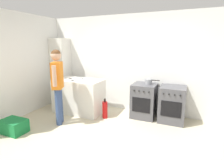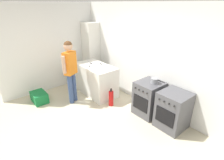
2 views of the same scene
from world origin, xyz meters
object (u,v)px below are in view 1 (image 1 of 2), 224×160
(fire_extinguisher, at_px, (105,110))
(recycling_crate_lower, at_px, (14,126))
(knife_bread, at_px, (79,78))
(person, at_px, (58,80))
(knife_utility, at_px, (69,78))
(oven_right, at_px, (172,104))
(knife_carving, at_px, (75,81))
(pot, at_px, (149,82))
(oven_left, at_px, (144,100))
(larder_cabinet, at_px, (61,71))

(fire_extinguisher, relative_size, recycling_crate_lower, 0.96)
(knife_bread, xyz_separation_m, fire_extinguisher, (0.95, -0.32, -0.69))
(knife_bread, relative_size, person, 0.20)
(knife_utility, bearing_deg, oven_right, 7.72)
(knife_carving, xyz_separation_m, person, (-0.05, -0.59, 0.13))
(knife_bread, bearing_deg, pot, 6.06)
(oven_right, height_order, knife_carving, knife_carving)
(knife_utility, distance_m, recycling_crate_lower, 1.75)
(oven_right, bearing_deg, knife_carving, -166.11)
(knife_bread, xyz_separation_m, recycling_crate_lower, (-0.48, -1.76, -0.76))
(oven_left, bearing_deg, oven_right, 0.00)
(knife_carving, bearing_deg, oven_left, 19.19)
(oven_right, relative_size, larder_cabinet, 0.42)
(person, distance_m, fire_extinguisher, 1.36)
(pot, bearing_deg, oven_right, -4.72)
(knife_carving, xyz_separation_m, larder_cabinet, (-0.98, 0.68, 0.10))
(knife_bread, height_order, larder_cabinet, larder_cabinet)
(oven_right, bearing_deg, knife_bread, -176.49)
(oven_right, xyz_separation_m, person, (-2.39, -1.17, 0.61))
(person, relative_size, larder_cabinet, 0.86)
(knife_bread, distance_m, person, 1.03)
(knife_carving, relative_size, knife_utility, 1.29)
(person, xyz_separation_m, recycling_crate_lower, (-0.59, -0.74, -0.89))
(knife_bread, distance_m, recycling_crate_lower, 1.98)
(oven_left, relative_size, knife_utility, 3.38)
(person, bearing_deg, larder_cabinet, 126.48)
(knife_bread, bearing_deg, oven_left, 4.82)
(knife_bread, distance_m, larder_cabinet, 0.88)
(knife_carving, distance_m, recycling_crate_lower, 1.66)
(oven_left, height_order, fire_extinguisher, oven_left)
(oven_left, distance_m, oven_right, 0.68)
(oven_right, relative_size, person, 0.50)
(oven_left, distance_m, knife_utility, 2.10)
(oven_left, relative_size, knife_carving, 2.61)
(person, distance_m, larder_cabinet, 1.58)
(oven_left, relative_size, person, 0.50)
(knife_carving, relative_size, person, 0.19)
(oven_left, xyz_separation_m, larder_cabinet, (-2.65, 0.10, 0.57))
(oven_right, xyz_separation_m, knife_utility, (-2.69, -0.36, 0.48))
(pot, bearing_deg, person, -145.92)
(pot, distance_m, larder_cabinet, 2.74)
(fire_extinguisher, bearing_deg, knife_utility, 174.33)
(fire_extinguisher, distance_m, recycling_crate_lower, 2.03)
(knife_utility, xyz_separation_m, recycling_crate_lower, (-0.29, -1.55, -0.76))
(knife_utility, bearing_deg, knife_carving, -31.76)
(knife_bread, height_order, fire_extinguisher, knife_bread)
(knife_bread, relative_size, knife_utility, 1.39)
(oven_right, distance_m, recycling_crate_lower, 3.55)
(larder_cabinet, bearing_deg, knife_utility, -36.19)
(knife_utility, xyz_separation_m, person, (0.30, -0.80, 0.13))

